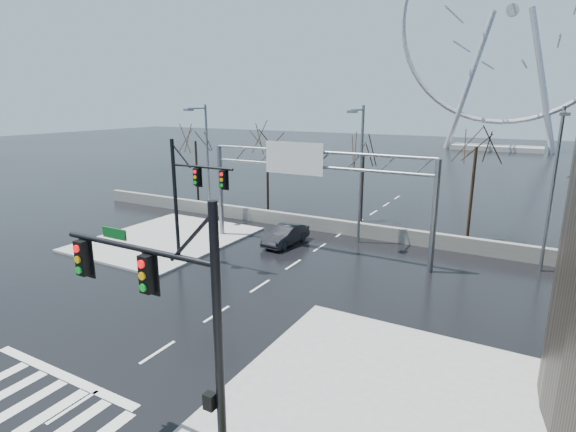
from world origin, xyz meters
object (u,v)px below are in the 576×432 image
Objects in this scene: signal_mast_far at (188,191)px; car at (286,235)px; ferris_wheel at (511,20)px; signal_mast_near at (176,311)px; sign_gantry at (309,178)px.

car is (3.35, 6.52, -4.11)m from signal_mast_far.
ferris_wheel is 83.82m from car.
signal_mast_near reaches higher than sign_gantry.
sign_gantry is at bearing -93.84° from ferris_wheel.
signal_mast_far is 1.83× the size of car.
ferris_wheel is (10.87, 86.04, 21.30)m from signal_mast_far.
car is at bearing 166.39° from sign_gantry.
car is at bearing 111.43° from signal_mast_near.
signal_mast_near is 0.16× the size of ferris_wheel.
ferris_wheel is at bearing 82.80° from signal_mast_far.
signal_mast_near is at bearing -49.74° from signal_mast_far.
signal_mast_near reaches higher than car.
signal_mast_near is 0.49× the size of sign_gantry.
ferris_wheel reaches higher than signal_mast_near.
signal_mast_far is at bearing 130.26° from signal_mast_near.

